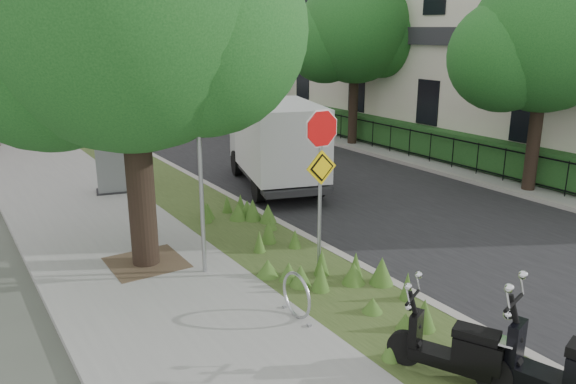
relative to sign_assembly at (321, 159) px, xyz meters
The scene contains 20 objects.
ground 2.78m from the sign_assembly, 22.62° to the right, with size 120.00×120.00×0.00m, color #4C5147.
sidewalk_near 10.10m from the sign_assembly, 106.84° to the left, with size 3.50×60.00×0.12m, color gray.
verge 9.69m from the sign_assembly, 90.61° to the left, with size 2.00×60.00×0.12m, color #32461E.
kerb_near 9.73m from the sign_assembly, 84.54° to the left, with size 0.20×60.00×0.13m, color #9E9991.
road 10.65m from the sign_assembly, 64.96° to the left, with size 7.00×60.00×0.01m, color black.
kerb_far 12.50m from the sign_assembly, 50.01° to the left, with size 0.20×60.00×0.13m, color #9E9991.
footpath_far 13.64m from the sign_assembly, 44.45° to the left, with size 3.20×60.00×0.12m, color gray.
street_tree_main 4.30m from the sign_assembly, 139.63° to the left, with size 6.21×5.54×7.66m.
bare_post 2.18m from the sign_assembly, 145.95° to the left, with size 0.08×0.08×4.00m.
bike_hoop 2.54m from the sign_assembly, 137.69° to the right, with size 0.06×0.78×0.77m.
sign_assembly is the anchor object (origin of this frame).
fence_far 12.86m from the sign_assembly, 47.60° to the left, with size 0.04×24.00×1.00m.
hedge_far 13.34m from the sign_assembly, 45.36° to the left, with size 1.00×24.00×1.10m, color #17421B.
terrace_houses 16.07m from the sign_assembly, 36.15° to the left, with size 7.40×26.40×8.20m.
far_tree_a 8.66m from the sign_assembly, ahead, with size 4.60×4.10×6.22m.
far_tree_b 12.78m from the sign_assembly, 48.62° to the left, with size 4.83×4.31×6.56m.
far_tree_c 19.42m from the sign_assembly, 64.46° to the left, with size 4.37×3.89×5.93m.
scooter_near 4.20m from the sign_assembly, 96.47° to the right, with size 0.87×1.53×0.79m.
box_truck 6.46m from the sign_assembly, 65.77° to the left, with size 3.14×5.14×2.18m.
utility_cabinet 7.94m from the sign_assembly, 102.36° to the left, with size 1.12×0.87×1.32m.
Camera 1 is at (-7.17, -7.31, 4.57)m, focal length 35.00 mm.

